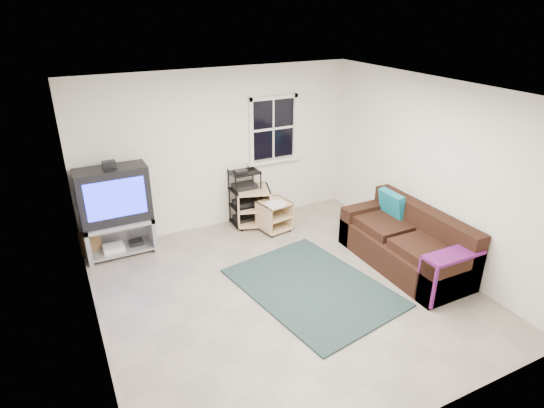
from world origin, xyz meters
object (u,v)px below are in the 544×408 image
side_table_left (253,205)px  sofa (407,245)px  tv_unit (115,204)px  av_rack (245,201)px  side_table_right (273,214)px

side_table_left → sofa: (1.42, -2.21, -0.03)m
sofa → side_table_left: bearing=122.7°
tv_unit → av_rack: 2.12m
side_table_right → sofa: sofa is taller
tv_unit → sofa: (3.62, -2.19, -0.48)m
side_table_left → sofa: bearing=-57.3°
side_table_left → sofa: 2.63m
av_rack → side_table_left: (0.12, -0.06, -0.07)m
side_table_right → side_table_left: bearing=117.8°
av_rack → side_table_right: 0.55m
av_rack → tv_unit: bearing=-178.0°
side_table_left → sofa: sofa is taller
tv_unit → av_rack: bearing=2.0°
tv_unit → side_table_right: 2.48m
av_rack → sofa: size_ratio=0.49×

